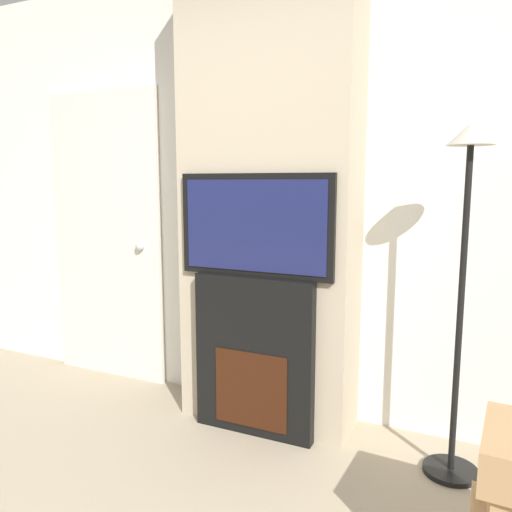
% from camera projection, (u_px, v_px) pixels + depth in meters
% --- Properties ---
extents(wall_back, '(6.00, 0.06, 2.70)m').
position_uv_depth(wall_back, '(283.00, 191.00, 3.00)').
color(wall_back, silver).
rests_on(wall_back, ground_plane).
extents(chimney_breast, '(1.00, 0.36, 2.70)m').
position_uv_depth(chimney_breast, '(269.00, 191.00, 2.81)').
color(chimney_breast, tan).
rests_on(chimney_breast, ground_plane).
extents(fireplace, '(0.69, 0.15, 0.89)m').
position_uv_depth(fireplace, '(256.00, 355.00, 2.78)').
color(fireplace, black).
rests_on(fireplace, ground_plane).
extents(television, '(0.88, 0.07, 0.55)m').
position_uv_depth(television, '(256.00, 225.00, 2.67)').
color(television, black).
rests_on(television, fireplace).
extents(floor_lamp, '(0.26, 0.26, 1.66)m').
position_uv_depth(floor_lamp, '(464.00, 249.00, 2.26)').
color(floor_lamp, black).
rests_on(floor_lamp, ground_plane).
extents(entry_door, '(0.92, 0.09, 2.02)m').
position_uv_depth(entry_door, '(107.00, 237.00, 3.55)').
color(entry_door, silver).
rests_on(entry_door, ground_plane).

